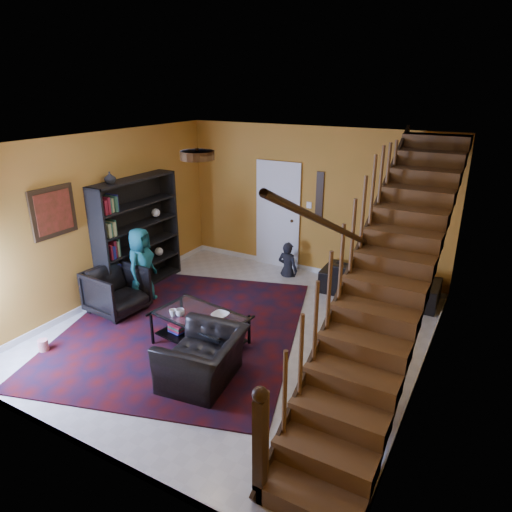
{
  "coord_description": "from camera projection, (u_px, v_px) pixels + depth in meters",
  "views": [
    {
      "loc": [
        3.16,
        -5.08,
        3.52
      ],
      "look_at": [
        0.1,
        0.4,
        1.12
      ],
      "focal_mm": 32.0,
      "sensor_mm": 36.0,
      "label": 1
    }
  ],
  "objects": [
    {
      "name": "floor",
      "position": [
        237.0,
        333.0,
        6.84
      ],
      "size": [
        5.5,
        5.5,
        0.0
      ],
      "primitive_type": "plane",
      "color": "beige",
      "rests_on": "ground"
    },
    {
      "name": "room",
      "position": [
        214.0,
        281.0,
        8.51
      ],
      "size": [
        5.5,
        5.5,
        5.5
      ],
      "color": "#C67C2C",
      "rests_on": "ground"
    },
    {
      "name": "staircase",
      "position": [
        389.0,
        275.0,
        5.37
      ],
      "size": [
        0.95,
        5.02,
        3.18
      ],
      "color": "brown",
      "rests_on": "floor"
    },
    {
      "name": "bookshelf",
      "position": [
        138.0,
        236.0,
        8.08
      ],
      "size": [
        0.35,
        1.8,
        2.0
      ],
      "color": "black",
      "rests_on": "floor"
    },
    {
      "name": "door",
      "position": [
        278.0,
        217.0,
        9.02
      ],
      "size": [
        0.82,
        0.05,
        2.05
      ],
      "primitive_type": "cube",
      "color": "silver",
      "rests_on": "floor"
    },
    {
      "name": "framed_picture",
      "position": [
        53.0,
        212.0,
        6.65
      ],
      "size": [
        0.04,
        0.74,
        0.74
      ],
      "primitive_type": "cube",
      "color": "maroon",
      "rests_on": "room"
    },
    {
      "name": "wall_hanging",
      "position": [
        320.0,
        196.0,
        8.45
      ],
      "size": [
        0.14,
        0.03,
        0.9
      ],
      "primitive_type": "cube",
      "color": "black",
      "rests_on": "room"
    },
    {
      "name": "ceiling_fixture",
      "position": [
        197.0,
        155.0,
        5.21
      ],
      "size": [
        0.4,
        0.4,
        0.1
      ],
      "primitive_type": "cylinder",
      "color": "#3F2814",
      "rests_on": "room"
    },
    {
      "name": "rug",
      "position": [
        182.0,
        329.0,
        6.94
      ],
      "size": [
        4.39,
        4.72,
        0.02
      ],
      "primitive_type": "cube",
      "rotation": [
        0.0,
        0.0,
        0.3
      ],
      "color": "#430B0D",
      "rests_on": "floor"
    },
    {
      "name": "sofa",
      "position": [
        379.0,
        281.0,
        7.93
      ],
      "size": [
        2.01,
        0.85,
        0.58
      ],
      "primitive_type": "imported",
      "rotation": [
        0.0,
        0.0,
        3.18
      ],
      "color": "black",
      "rests_on": "floor"
    },
    {
      "name": "armchair_left",
      "position": [
        117.0,
        291.0,
        7.35
      ],
      "size": [
        0.89,
        0.87,
        0.75
      ],
      "primitive_type": "imported",
      "rotation": [
        0.0,
        0.0,
        1.49
      ],
      "color": "black",
      "rests_on": "floor"
    },
    {
      "name": "armchair_right",
      "position": [
        203.0,
        359.0,
        5.63
      ],
      "size": [
        1.01,
        1.12,
        0.65
      ],
      "primitive_type": "imported",
      "rotation": [
        0.0,
        0.0,
        -1.43
      ],
      "color": "black",
      "rests_on": "floor"
    },
    {
      "name": "person_adult_a",
      "position": [
        288.0,
        270.0,
        8.85
      ],
      "size": [
        0.43,
        0.3,
        1.13
      ],
      "primitive_type": "imported",
      "rotation": [
        0.0,
        0.0,
        3.06
      ],
      "color": "black",
      "rests_on": "sofa"
    },
    {
      "name": "person_adult_b",
      "position": [
        380.0,
        282.0,
        7.99
      ],
      "size": [
        0.72,
        0.59,
        1.4
      ],
      "primitive_type": "imported",
      "rotation": [
        0.0,
        0.0,
        3.05
      ],
      "color": "black",
      "rests_on": "sofa"
    },
    {
      "name": "person_child",
      "position": [
        141.0,
        266.0,
        7.61
      ],
      "size": [
        0.54,
        0.71,
        1.31
      ],
      "primitive_type": "imported",
      "rotation": [
        0.0,
        0.0,
        1.78
      ],
      "color": "#18595B",
      "rests_on": "armchair_left"
    },
    {
      "name": "coffee_table",
      "position": [
        200.0,
        327.0,
        6.44
      ],
      "size": [
        1.35,
        0.91,
        0.48
      ],
      "rotation": [
        0.0,
        0.0,
        -0.14
      ],
      "color": "black",
      "rests_on": "floor"
    },
    {
      "name": "cup_a",
      "position": [
        180.0,
        313.0,
        6.32
      ],
      "size": [
        0.16,
        0.16,
        0.1
      ],
      "primitive_type": "imported",
      "rotation": [
        0.0,
        0.0,
        -0.34
      ],
      "color": "#999999",
      "rests_on": "coffee_table"
    },
    {
      "name": "cup_b",
      "position": [
        173.0,
        313.0,
        6.32
      ],
      "size": [
        0.12,
        0.12,
        0.1
      ],
      "primitive_type": "imported",
      "rotation": [
        0.0,
        0.0,
        -0.12
      ],
      "color": "#999999",
      "rests_on": "coffee_table"
    },
    {
      "name": "bowl",
      "position": [
        220.0,
        315.0,
        6.29
      ],
      "size": [
        0.25,
        0.25,
        0.06
      ],
      "primitive_type": "imported",
      "rotation": [
        0.0,
        0.0,
        -0.08
      ],
      "color": "#999999",
      "rests_on": "coffee_table"
    },
    {
      "name": "vase",
      "position": [
        110.0,
        178.0,
        7.27
      ],
      "size": [
        0.18,
        0.18,
        0.19
      ],
      "primitive_type": "imported",
      "color": "#999999",
      "rests_on": "bookshelf"
    },
    {
      "name": "popcorn_bucket",
      "position": [
        43.0,
        345.0,
        6.34
      ],
      "size": [
        0.18,
        0.18,
        0.16
      ],
      "primitive_type": "cylinder",
      "rotation": [
        0.0,
        0.0,
        0.31
      ],
      "color": "red",
      "rests_on": "rug"
    }
  ]
}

